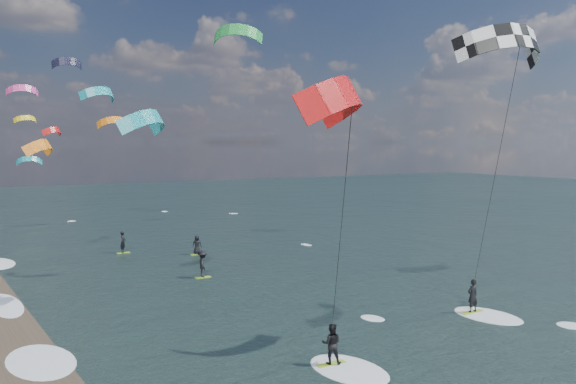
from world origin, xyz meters
TOP-DOWN VIEW (x-y plane):
  - kitesurfer_near_a at (6.90, 5.94)m, footprint 7.82×8.34m
  - kitesurfer_near_b at (-3.53, 3.95)m, footprint 6.99×9.23m
  - far_kitesurfers at (1.70, 31.68)m, footprint 6.12×13.60m
  - bg_kite_field at (-0.68, 55.00)m, footprint 14.05×75.74m
  - shoreline_surf at (-10.80, 14.75)m, footprint 2.40×79.40m

SIDE VIEW (x-z plane):
  - shoreline_surf at x=-10.80m, z-range -0.06..0.06m
  - far_kitesurfers at x=1.70m, z-range -0.02..1.83m
  - kitesurfer_near_b at x=-3.53m, z-range 1.57..13.58m
  - kitesurfer_near_a at x=6.90m, z-range 3.85..18.61m
  - bg_kite_field at x=-0.68m, z-range 6.69..18.35m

